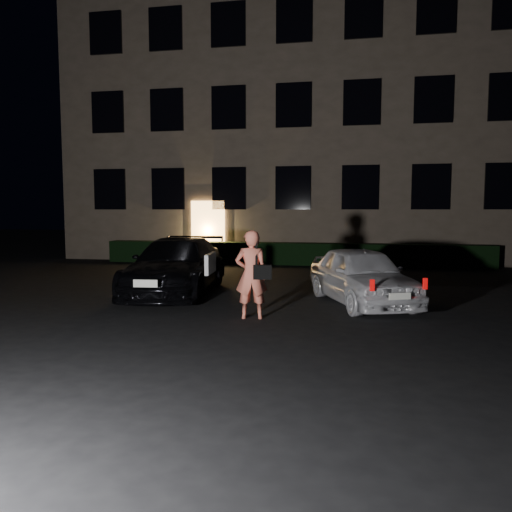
# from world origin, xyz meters

# --- Properties ---
(ground) EXTENTS (80.00, 80.00, 0.00)m
(ground) POSITION_xyz_m (0.00, 0.00, 0.00)
(ground) COLOR black
(ground) RESTS_ON ground
(building) EXTENTS (20.00, 8.11, 12.00)m
(building) POSITION_xyz_m (-0.00, 14.99, 6.00)
(building) COLOR brown
(building) RESTS_ON ground
(hedge) EXTENTS (15.00, 0.70, 0.85)m
(hedge) POSITION_xyz_m (0.00, 10.50, 0.42)
(hedge) COLOR black
(hedge) RESTS_ON ground
(sedan) EXTENTS (2.42, 5.05, 1.41)m
(sedan) POSITION_xyz_m (-2.14, 3.29, 0.70)
(sedan) COLOR black
(sedan) RESTS_ON ground
(hatch) EXTENTS (2.83, 4.13, 1.31)m
(hatch) POSITION_xyz_m (2.51, 2.63, 0.65)
(hatch) COLOR silver
(hatch) RESTS_ON ground
(man) EXTENTS (0.77, 0.52, 1.74)m
(man) POSITION_xyz_m (0.35, 0.66, 0.87)
(man) COLOR #F0765D
(man) RESTS_ON ground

